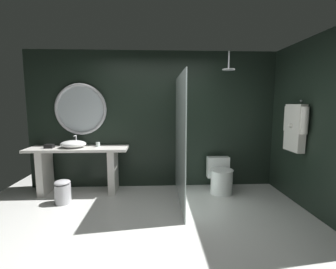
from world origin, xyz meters
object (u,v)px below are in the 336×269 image
vessel_sink (73,144)px  tumbler_cup (98,144)px  rain_shower_head (229,68)px  toilet (221,177)px  round_wall_mirror (81,109)px  waste_bin (63,192)px  tissue_box (49,146)px  hanging_bathrobe (295,126)px

vessel_sink → tumbler_cup: bearing=10.0°
rain_shower_head → toilet: rain_shower_head is taller
round_wall_mirror → waste_bin: size_ratio=2.46×
rain_shower_head → waste_bin: 3.45m
rain_shower_head → toilet: (-0.07, 0.06, -1.94)m
tumbler_cup → tissue_box: size_ratio=0.57×
round_wall_mirror → hanging_bathrobe: 3.72m
vessel_sink → waste_bin: 0.85m
tumbler_cup → rain_shower_head: (2.31, -0.22, 1.34)m
toilet → waste_bin: (-2.71, -0.38, -0.08)m
round_wall_mirror → toilet: bearing=-7.7°
waste_bin → tissue_box: bearing=129.3°
tissue_box → rain_shower_head: size_ratio=0.47×
round_wall_mirror → rain_shower_head: (2.65, -0.41, 0.71)m
vessel_sink → hanging_bathrobe: hanging_bathrobe is taller
vessel_sink → rain_shower_head: 3.03m
toilet → tissue_box: bearing=178.8°
round_wall_mirror → waste_bin: (-0.12, -0.73, -1.32)m
waste_bin → round_wall_mirror: bearing=80.5°
tissue_box → hanging_bathrobe: size_ratio=0.18×
round_wall_mirror → rain_shower_head: rain_shower_head is taller
tumbler_cup → vessel_sink: bearing=-170.0°
tissue_box → round_wall_mirror: size_ratio=0.15×
rain_shower_head → waste_bin: rain_shower_head is taller
tumbler_cup → round_wall_mirror: size_ratio=0.09×
vessel_sink → toilet: size_ratio=0.73×
tissue_box → waste_bin: 0.89m
vessel_sink → toilet: 2.73m
rain_shower_head → hanging_bathrobe: 1.43m
waste_bin → toilet: bearing=8.1°
round_wall_mirror → hanging_bathrobe: size_ratio=1.18×
tissue_box → toilet: tissue_box is taller
waste_bin → tumbler_cup: bearing=49.1°
tumbler_cup → waste_bin: (-0.46, -0.54, -0.68)m
vessel_sink → tissue_box: 0.42m
toilet → hanging_bathrobe: bearing=-27.7°
tumbler_cup → hanging_bathrobe: (3.26, -0.69, 0.39)m
toilet → waste_bin: bearing=-171.9°
hanging_bathrobe → waste_bin: size_ratio=2.09×
tissue_box → hanging_bathrobe: hanging_bathrobe is taller
toilet → tumbler_cup: bearing=176.1°
tissue_box → round_wall_mirror: bearing=30.3°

